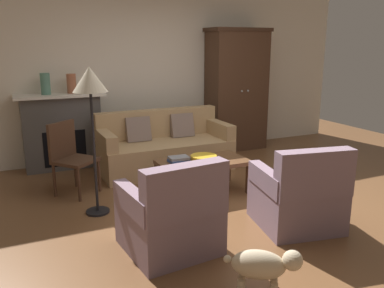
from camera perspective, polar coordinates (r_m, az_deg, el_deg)
The scene contains 15 objects.
ground_plane at distance 4.76m, azimuth 5.45°, elevation -8.50°, with size 9.60×9.60×0.00m, color brown.
back_wall at distance 6.72m, azimuth -5.49°, elevation 10.44°, with size 7.20×0.10×2.80m, color silver.
fireplace at distance 6.24m, azimuth -18.04°, elevation 1.80°, with size 1.26×0.48×1.12m.
armoire at distance 7.06m, azimuth 6.36°, elevation 7.71°, with size 1.06×0.57×2.08m.
couch at distance 5.93m, azimuth -3.98°, elevation -0.63°, with size 1.92×0.85×0.86m.
coffee_table at distance 4.97m, azimuth 1.60°, elevation -2.97°, with size 1.10×0.60×0.42m.
fruit_bowl at distance 4.91m, azimuth 1.69°, elevation -2.06°, with size 0.32×0.32×0.07m, color gold.
book_stack at distance 4.89m, azimuth -1.91°, elevation -2.19°, with size 0.25×0.19×0.07m.
mantel_vase_jade at distance 6.10m, azimuth -20.21°, elevation 8.07°, with size 0.13×0.13×0.30m, color slate.
mantel_vase_terracotta at distance 6.14m, azimuth -16.83°, elevation 8.26°, with size 0.13×0.13×0.28m, color #A86042.
armchair_near_left at distance 3.62m, azimuth -2.95°, elevation -10.52°, with size 0.84×0.84×0.88m.
armchair_near_right at distance 4.21m, azimuth 14.99°, elevation -7.42°, with size 0.90×0.90×0.88m.
side_chair_wooden at distance 5.15m, azimuth -17.06°, elevation -1.29°, with size 0.62×0.62×0.90m.
floor_lamp at distance 4.28m, azimuth -14.33°, elevation 7.73°, with size 0.36×0.36×1.60m.
dog at distance 3.10m, azimuth 10.11°, elevation -16.73°, with size 0.49×0.41×0.39m.
Camera 1 is at (-2.25, -3.77, 1.83)m, focal length 37.34 mm.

